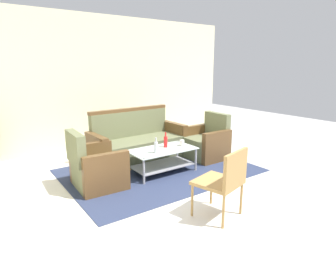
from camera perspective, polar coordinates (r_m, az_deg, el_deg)
name	(u,v)px	position (r m, az deg, el deg)	size (l,w,h in m)	color
ground_plane	(191,189)	(4.30, 4.58, -10.73)	(14.00, 14.00, 0.00)	silver
wall_back	(103,82)	(6.58, -12.75, 9.98)	(6.52, 0.12, 2.80)	beige
rug	(160,170)	(4.98, -1.67, -7.18)	(3.08, 2.19, 0.01)	#2D3856
couch	(138,144)	(5.44, -6.01, -2.03)	(1.83, 0.82, 0.96)	#6B704C
armchair_left	(96,168)	(4.38, -14.03, -6.58)	(0.73, 0.79, 0.85)	#6B704C
armchair_right	(206,144)	(5.61, 7.56, -1.88)	(0.70, 0.76, 0.85)	#6B704C
coffee_table	(162,157)	(4.81, -1.14, -4.59)	(1.10, 0.60, 0.40)	silver
bottle_red	(166,142)	(4.85, -0.47, -1.49)	(0.06, 0.06, 0.26)	red
bottle_clear	(156,147)	(4.54, -2.39, -2.59)	(0.06, 0.06, 0.25)	silver
cup	(182,143)	(4.96, 2.78, -1.76)	(0.08, 0.08, 0.10)	silver
wicker_chair	(225,178)	(3.41, 11.16, -8.57)	(0.58, 0.58, 0.84)	#AD844C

